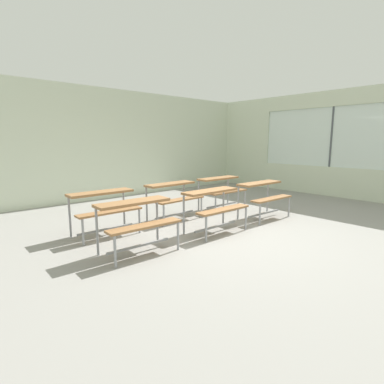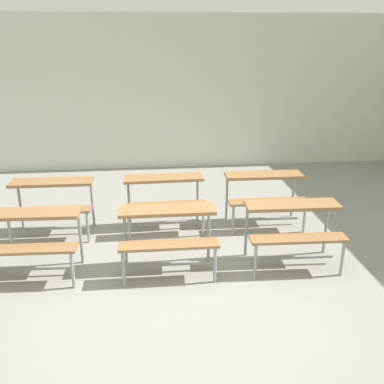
% 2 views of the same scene
% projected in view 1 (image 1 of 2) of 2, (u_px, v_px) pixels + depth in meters
% --- Properties ---
extents(ground, '(10.00, 9.00, 0.05)m').
position_uv_depth(ground, '(228.00, 235.00, 5.20)').
color(ground, gray).
extents(wall_back, '(10.00, 0.12, 3.00)m').
position_uv_depth(wall_back, '(105.00, 144.00, 8.24)').
color(wall_back, beige).
rests_on(wall_back, ground).
extents(wall_right, '(0.12, 9.00, 3.00)m').
position_uv_depth(wall_right, '(354.00, 146.00, 8.14)').
color(wall_right, beige).
rests_on(wall_right, ground).
extents(desk_bench_r0c0, '(1.12, 0.63, 0.74)m').
position_uv_depth(desk_bench_r0c0, '(137.00, 214.00, 4.27)').
color(desk_bench_r0c0, olive).
rests_on(desk_bench_r0c0, ground).
extents(desk_bench_r0c1, '(1.10, 0.60, 0.74)m').
position_uv_depth(desk_bench_r0c1, '(215.00, 201.00, 5.23)').
color(desk_bench_r0c1, olive).
rests_on(desk_bench_r0c1, ground).
extents(desk_bench_r0c2, '(1.12, 0.62, 0.74)m').
position_uv_depth(desk_bench_r0c2, '(264.00, 191.00, 6.20)').
color(desk_bench_r0c2, olive).
rests_on(desk_bench_r0c2, ground).
extents(desk_bench_r1c0, '(1.11, 0.61, 0.74)m').
position_uv_depth(desk_bench_r1c0, '(104.00, 203.00, 5.08)').
color(desk_bench_r1c0, olive).
rests_on(desk_bench_r1c0, ground).
extents(desk_bench_r1c1, '(1.11, 0.62, 0.74)m').
position_uv_depth(desk_bench_r1c1, '(174.00, 192.00, 6.09)').
color(desk_bench_r1c1, olive).
rests_on(desk_bench_r1c1, ground).
extents(desk_bench_r1c2, '(1.11, 0.61, 0.74)m').
position_uv_depth(desk_bench_r1c2, '(222.00, 185.00, 7.02)').
color(desk_bench_r1c2, olive).
rests_on(desk_bench_r1c2, ground).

